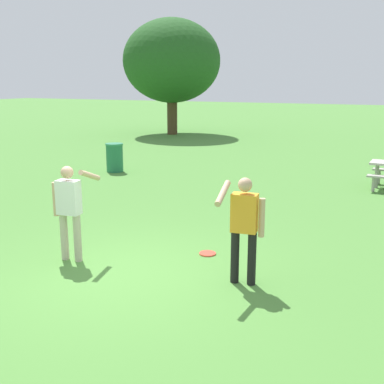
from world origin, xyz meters
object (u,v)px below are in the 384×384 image
frisbee (208,253)px  person_catcher (69,206)px  trash_can_beside_table (115,158)px  person_thrower (244,223)px  tree_tall_left (172,61)px

frisbee → person_catcher: bearing=-147.9°
person_catcher → frisbee: (1.99, 1.25, -0.95)m
frisbee → trash_can_beside_table: 8.49m
frisbee → trash_can_beside_table: size_ratio=0.31×
person_catcher → trash_can_beside_table: person_catcher is taller
person_thrower → trash_can_beside_table: (-7.03, 6.87, -0.48)m
frisbee → trash_can_beside_table: trash_can_beside_table is taller
person_thrower → person_catcher: bearing=-173.9°
trash_can_beside_table → tree_tall_left: tree_tall_left is taller
person_thrower → frisbee: person_thrower is taller
frisbee → trash_can_beside_table: (-6.04, 5.94, 0.47)m
person_thrower → tree_tall_left: bearing=120.7°
frisbee → tree_tall_left: size_ratio=0.05×
frisbee → person_thrower: bearing=-43.2°
person_thrower → frisbee: size_ratio=5.51×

